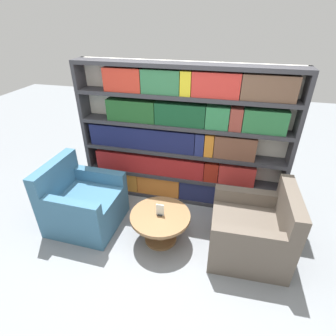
% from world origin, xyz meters
% --- Properties ---
extents(ground_plane, '(14.00, 14.00, 0.00)m').
position_xyz_m(ground_plane, '(0.00, 0.00, 0.00)').
color(ground_plane, gray).
extents(bookshelf, '(2.80, 0.30, 1.93)m').
position_xyz_m(bookshelf, '(0.00, 1.24, 0.95)').
color(bookshelf, silver).
rests_on(bookshelf, ground_plane).
extents(armchair_left, '(0.86, 0.83, 0.87)m').
position_xyz_m(armchair_left, '(-1.12, 0.38, 0.30)').
color(armchair_left, '#386684').
rests_on(armchair_left, ground_plane).
extents(armchair_right, '(0.87, 0.83, 0.87)m').
position_xyz_m(armchair_right, '(0.99, 0.38, 0.30)').
color(armchair_right, brown).
rests_on(armchair_right, ground_plane).
extents(coffee_table, '(0.71, 0.71, 0.40)m').
position_xyz_m(coffee_table, '(-0.06, 0.31, 0.28)').
color(coffee_table, brown).
rests_on(coffee_table, ground_plane).
extents(table_sign, '(0.09, 0.06, 0.15)m').
position_xyz_m(table_sign, '(-0.06, 0.31, 0.46)').
color(table_sign, black).
rests_on(table_sign, coffee_table).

